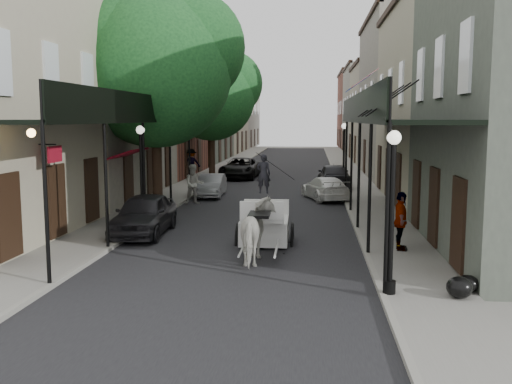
% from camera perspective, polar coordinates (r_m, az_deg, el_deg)
% --- Properties ---
extents(ground, '(140.00, 140.00, 0.00)m').
position_cam_1_polar(ground, '(15.58, -3.09, -7.87)').
color(ground, gray).
rests_on(ground, ground).
extents(road, '(8.00, 90.00, 0.01)m').
position_cam_1_polar(road, '(35.17, 1.85, 0.67)').
color(road, black).
rests_on(road, ground).
extents(sidewalk_left, '(2.20, 90.00, 0.12)m').
position_cam_1_polar(sidewalk_left, '(35.84, -6.15, 0.84)').
color(sidewalk_left, gray).
rests_on(sidewalk_left, ground).
extents(sidewalk_right, '(2.20, 90.00, 0.12)m').
position_cam_1_polar(sidewalk_right, '(35.19, 10.00, 0.65)').
color(sidewalk_right, gray).
rests_on(sidewalk_right, ground).
extents(building_row_left, '(5.00, 80.00, 10.50)m').
position_cam_1_polar(building_row_left, '(46.18, -8.11, 8.71)').
color(building_row_left, '#A59F84').
rests_on(building_row_left, ground).
extents(building_row_right, '(5.00, 80.00, 10.50)m').
position_cam_1_polar(building_row_right, '(45.31, 13.79, 8.60)').
color(building_row_right, gray).
rests_on(building_row_right, ground).
extents(gallery_left, '(2.20, 18.05, 4.88)m').
position_cam_1_polar(gallery_left, '(22.96, -12.45, 7.09)').
color(gallery_left, black).
rests_on(gallery_left, sidewalk_left).
extents(gallery_right, '(2.20, 18.05, 4.88)m').
position_cam_1_polar(gallery_right, '(21.98, 12.23, 7.09)').
color(gallery_right, black).
rests_on(gallery_right, sidewalk_right).
extents(tree_near, '(7.31, 6.80, 9.63)m').
position_cam_1_polar(tree_near, '(25.98, -9.09, 12.55)').
color(tree_near, '#382619').
rests_on(tree_near, sidewalk_left).
extents(tree_far, '(6.45, 6.00, 8.61)m').
position_cam_1_polar(tree_far, '(39.62, -3.93, 9.85)').
color(tree_far, '#382619').
rests_on(tree_far, sidewalk_left).
extents(lamppost_right_near, '(0.32, 0.32, 3.71)m').
position_cam_1_polar(lamppost_right_near, '(13.14, 13.43, -1.76)').
color(lamppost_right_near, black).
rests_on(lamppost_right_near, sidewalk_right).
extents(lamppost_left, '(0.32, 0.32, 3.71)m').
position_cam_1_polar(lamppost_left, '(21.92, -11.38, 1.87)').
color(lamppost_left, black).
rests_on(lamppost_left, sidewalk_left).
extents(lamppost_right_far, '(0.32, 0.32, 3.71)m').
position_cam_1_polar(lamppost_right_far, '(32.97, 8.78, 3.71)').
color(lamppost_right_far, black).
rests_on(lamppost_right_far, sidewalk_right).
extents(horse, '(1.01, 2.15, 1.80)m').
position_cam_1_polar(horse, '(16.27, 0.30, -3.94)').
color(horse, silver).
rests_on(horse, ground).
extents(carriage, '(1.91, 2.68, 3.02)m').
position_cam_1_polar(carriage, '(18.98, 0.96, -1.49)').
color(carriage, black).
rests_on(carriage, ground).
extents(pedestrian_walking, '(1.13, 1.00, 1.92)m').
position_cam_1_polar(pedestrian_walking, '(27.52, -6.22, 0.77)').
color(pedestrian_walking, beige).
rests_on(pedestrian_walking, ground).
extents(pedestrian_sidewalk_left, '(1.42, 1.06, 1.96)m').
position_cam_1_polar(pedestrian_sidewalk_left, '(38.64, -6.49, 2.86)').
color(pedestrian_sidewalk_left, gray).
rests_on(pedestrian_sidewalk_left, sidewalk_left).
extents(pedestrian_sidewalk_right, '(0.50, 1.07, 1.78)m').
position_cam_1_polar(pedestrian_sidewalk_right, '(17.77, 14.28, -2.84)').
color(pedestrian_sidewalk_right, gray).
rests_on(pedestrian_sidewalk_right, sidewalk_right).
extents(car_left_near, '(1.81, 4.30, 1.45)m').
position_cam_1_polar(car_left_near, '(20.56, -11.14, -2.20)').
color(car_left_near, black).
rests_on(car_left_near, ground).
extents(car_left_mid, '(1.40, 3.64, 1.18)m').
position_cam_1_polar(car_left_mid, '(30.10, -4.50, 0.65)').
color(car_left_mid, '#949499').
rests_on(car_left_mid, ground).
extents(car_left_far, '(2.64, 5.22, 1.41)m').
position_cam_1_polar(car_left_far, '(39.31, -1.54, 2.40)').
color(car_left_far, black).
rests_on(car_left_far, ground).
extents(car_right_near, '(2.70, 4.35, 1.18)m').
position_cam_1_polar(car_right_near, '(29.08, 6.92, 0.37)').
color(car_right_near, white).
rests_on(car_right_near, ground).
extents(car_right_far, '(2.00, 4.47, 1.49)m').
position_cam_1_polar(car_right_far, '(34.05, 7.80, 1.64)').
color(car_right_far, black).
rests_on(car_right_far, ground).
extents(trash_bags, '(0.84, 0.99, 0.49)m').
position_cam_1_polar(trash_bags, '(13.79, 19.97, -8.82)').
color(trash_bags, black).
rests_on(trash_bags, sidewalk_right).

